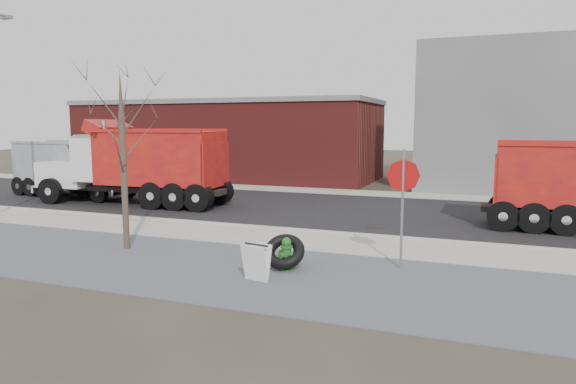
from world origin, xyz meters
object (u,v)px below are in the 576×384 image
at_px(fire_hydrant, 286,255).
at_px(stop_sign, 403,189).
at_px(dump_truck_grey, 70,166).
at_px(truck_tire, 284,252).
at_px(dump_truck_red_b, 138,162).
at_px(sandwich_board, 256,262).

distance_m(fire_hydrant, stop_sign, 3.34).
bearing_deg(dump_truck_grey, truck_tire, -23.30).
xyz_separation_m(fire_hydrant, stop_sign, (2.67, 1.13, 1.66)).
relative_size(dump_truck_red_b, dump_truck_grey, 1.31).
bearing_deg(stop_sign, truck_tire, -142.84).
bearing_deg(dump_truck_red_b, dump_truck_grey, -14.07).
height_order(stop_sign, dump_truck_grey, dump_truck_grey).
xyz_separation_m(stop_sign, dump_truck_red_b, (-12.87, 6.55, -0.11)).
bearing_deg(dump_truck_grey, dump_truck_red_b, -4.15).
bearing_deg(sandwich_board, fire_hydrant, 85.50).
relative_size(truck_tire, dump_truck_red_b, 0.13).
bearing_deg(stop_sign, dump_truck_grey, 173.23).
distance_m(sandwich_board, dump_truck_grey, 17.65).
relative_size(fire_hydrant, sandwich_board, 0.97).
distance_m(truck_tire, dump_truck_grey, 17.22).
height_order(sandwich_board, dump_truck_grey, dump_truck_grey).
height_order(stop_sign, sandwich_board, stop_sign).
relative_size(truck_tire, sandwich_board, 1.32).
relative_size(fire_hydrant, dump_truck_red_b, 0.09).
bearing_deg(dump_truck_grey, sandwich_board, -27.05).
distance_m(stop_sign, sandwich_board, 4.06).
distance_m(stop_sign, dump_truck_grey, 19.19).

